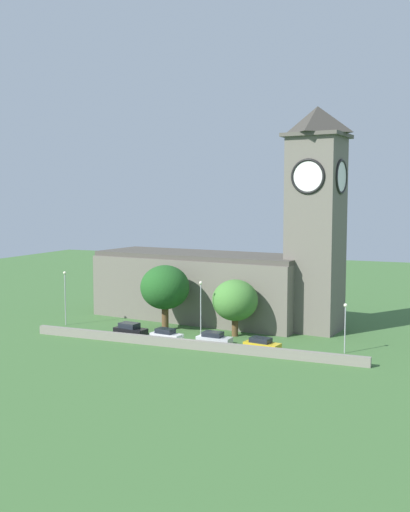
{
  "coord_description": "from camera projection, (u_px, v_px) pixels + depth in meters",
  "views": [
    {
      "loc": [
        30.5,
        -69.53,
        18.51
      ],
      "look_at": [
        -1.28,
        6.63,
        10.7
      ],
      "focal_mm": 42.87,
      "sensor_mm": 36.0,
      "label": 1
    }
  ],
  "objects": [
    {
      "name": "car_yellow",
      "position": [
        262.0,
        344.0,
        74.2
      ],
      "size": [
        4.64,
        2.72,
        1.64
      ],
      "color": "gold",
      "rests_on": "ground"
    },
    {
      "name": "church",
      "position": [
        230.0,
        269.0,
        91.54
      ],
      "size": [
        39.52,
        15.68,
        31.0
      ],
      "color": "#666056",
      "rests_on": "ground"
    },
    {
      "name": "car_black",
      "position": [
        130.0,
        330.0,
        81.82
      ],
      "size": [
        4.78,
        2.85,
        1.88
      ],
      "color": "black",
      "rests_on": "ground"
    },
    {
      "name": "streetlamp_west_end",
      "position": [
        65.0,
        290.0,
        89.01
      ],
      "size": [
        0.44,
        0.44,
        7.93
      ],
      "color": "#9EA0A5",
      "rests_on": "ground"
    },
    {
      "name": "car_white",
      "position": [
        166.0,
        335.0,
        79.08
      ],
      "size": [
        4.45,
        2.5,
        1.69
      ],
      "color": "silver",
      "rests_on": "ground"
    },
    {
      "name": "quay_barrier",
      "position": [
        188.0,
        344.0,
        75.42
      ],
      "size": [
        44.16,
        0.7,
        1.12
      ],
      "primitive_type": "cube",
      "color": "gray",
      "rests_on": "ground"
    },
    {
      "name": "tree_riverside_west",
      "position": [
        165.0,
        288.0,
        85.62
      ],
      "size": [
        6.91,
        6.91,
        9.19
      ],
      "color": "brown",
      "rests_on": "ground"
    },
    {
      "name": "streetlamp_central",
      "position": [
        345.0,
        319.0,
        72.78
      ],
      "size": [
        0.44,
        0.44,
        6.05
      ],
      "color": "#9EA0A5",
      "rests_on": "ground"
    },
    {
      "name": "ground_plane",
      "position": [
        234.0,
        323.0,
        91.1
      ],
      "size": [
        200.0,
        200.0,
        0.0
      ],
      "primitive_type": "plane",
      "color": "#3D6633"
    },
    {
      "name": "car_silver",
      "position": [
        214.0,
        338.0,
        77.19
      ],
      "size": [
        4.5,
        2.32,
        1.69
      ],
      "color": "silver",
      "rests_on": "ground"
    },
    {
      "name": "streetlamp_west_mid",
      "position": [
        201.0,
        301.0,
        79.86
      ],
      "size": [
        0.44,
        0.44,
        7.73
      ],
      "color": "#9EA0A5",
      "rests_on": "ground"
    },
    {
      "name": "tree_by_tower",
      "position": [
        235.0,
        300.0,
        81.86
      ],
      "size": [
        6.16,
        6.16,
        7.67
      ],
      "color": "brown",
      "rests_on": "ground"
    }
  ]
}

